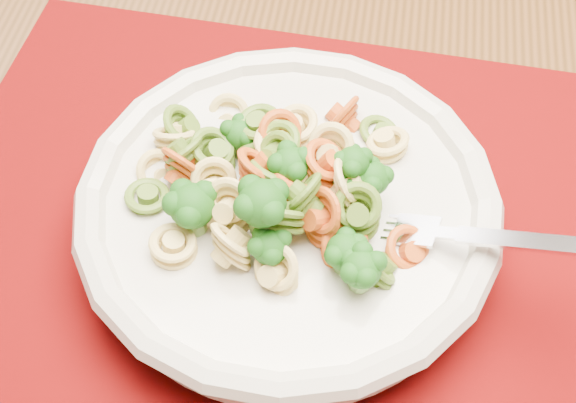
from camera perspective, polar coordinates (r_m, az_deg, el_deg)
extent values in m
cube|color=#4C2E19|center=(1.36, -3.14, -7.75)|extent=(4.00, 4.00, 0.01)
cube|color=#5A3619|center=(0.59, -1.92, 2.66)|extent=(1.72, 1.46, 0.04)
cube|color=#5F0404|center=(0.52, 1.17, -3.32)|extent=(0.63, 0.58, 0.00)
cylinder|color=beige|center=(0.52, 0.00, -2.29)|extent=(0.11, 0.11, 0.01)
cylinder|color=beige|center=(0.50, 0.00, -1.06)|extent=(0.24, 0.24, 0.03)
torus|color=beige|center=(0.49, 0.00, -0.03)|extent=(0.26, 0.26, 0.02)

